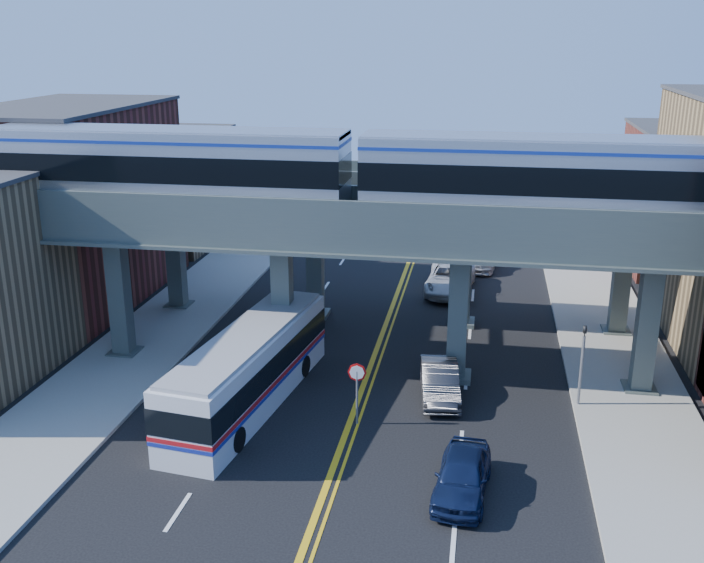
% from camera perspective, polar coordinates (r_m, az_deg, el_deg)
% --- Properties ---
extents(ground, '(120.00, 120.00, 0.00)m').
position_cam_1_polar(ground, '(29.50, -1.21, -12.95)').
color(ground, black).
rests_on(ground, ground).
extents(sidewalk_west, '(5.00, 70.00, 0.16)m').
position_cam_1_polar(sidewalk_west, '(41.36, -14.37, -4.06)').
color(sidewalk_west, gray).
rests_on(sidewalk_west, ground).
extents(sidewalk_east, '(5.00, 70.00, 0.16)m').
position_cam_1_polar(sidewalk_east, '(38.54, 18.92, -6.14)').
color(sidewalk_east, gray).
rests_on(sidewalk_east, ground).
extents(building_west_b, '(8.00, 14.00, 11.00)m').
position_cam_1_polar(building_west_b, '(48.07, -19.68, 5.25)').
color(building_west_b, brown).
rests_on(building_west_b, ground).
extents(building_west_c, '(8.00, 10.00, 8.00)m').
position_cam_1_polar(building_west_c, '(59.78, -13.55, 6.61)').
color(building_west_c, olive).
rests_on(building_west_c, ground).
extents(building_east_c, '(8.00, 10.00, 9.00)m').
position_cam_1_polar(building_east_c, '(56.57, 23.61, 5.52)').
color(building_east_c, brown).
rests_on(building_east_c, ground).
extents(elevated_viaduct_near, '(52.00, 3.60, 7.40)m').
position_cam_1_polar(elevated_viaduct_near, '(34.34, 1.26, 3.27)').
color(elevated_viaduct_near, '#46524D').
rests_on(elevated_viaduct_near, ground).
extents(elevated_viaduct_far, '(52.00, 3.60, 7.40)m').
position_cam_1_polar(elevated_viaduct_far, '(41.09, 2.72, 5.67)').
color(elevated_viaduct_far, '#46524D').
rests_on(elevated_viaduct_far, ground).
extents(transit_train, '(49.76, 3.12, 3.64)m').
position_cam_1_polar(transit_train, '(33.50, 14.66, 7.40)').
color(transit_train, black).
rests_on(transit_train, elevated_viaduct_near).
extents(stop_sign, '(0.76, 0.09, 2.63)m').
position_cam_1_polar(stop_sign, '(31.24, 0.37, -7.45)').
color(stop_sign, slate).
rests_on(stop_sign, ground).
extents(traffic_signal, '(0.15, 0.18, 4.10)m').
position_cam_1_polar(traffic_signal, '(33.69, 16.41, -5.26)').
color(traffic_signal, slate).
rests_on(traffic_signal, ground).
extents(transit_bus, '(4.14, 12.05, 3.04)m').
position_cam_1_polar(transit_bus, '(33.22, -7.52, -6.38)').
color(transit_bus, silver).
rests_on(transit_bus, ground).
extents(car_lane_a, '(2.11, 4.45, 1.47)m').
position_cam_1_polar(car_lane_a, '(27.55, 8.03, -13.77)').
color(car_lane_a, '#0F1938').
rests_on(car_lane_a, ground).
extents(car_lane_b, '(2.09, 4.60, 1.47)m').
position_cam_1_polar(car_lane_b, '(34.07, 6.40, -7.23)').
color(car_lane_b, '#2A2A2C').
rests_on(car_lane_b, ground).
extents(car_lane_c, '(2.94, 5.97, 1.63)m').
position_cam_1_polar(car_lane_c, '(47.64, 7.18, 0.22)').
color(car_lane_c, '#BABABC').
rests_on(car_lane_c, ground).
extents(car_lane_d, '(2.82, 5.59, 1.56)m').
position_cam_1_polar(car_lane_d, '(53.14, 9.38, 1.93)').
color(car_lane_d, silver).
rests_on(car_lane_d, ground).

